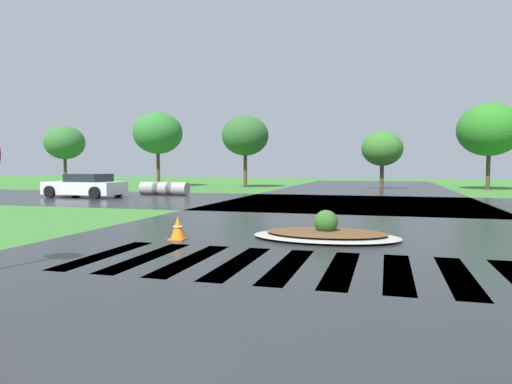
# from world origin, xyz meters

# --- Properties ---
(asphalt_roadway) EXTENTS (11.84, 80.00, 0.01)m
(asphalt_roadway) POSITION_xyz_m (0.00, 10.00, 0.00)
(asphalt_roadway) COLOR #232628
(asphalt_roadway) RESTS_ON ground
(asphalt_cross_road) EXTENTS (90.00, 10.65, 0.01)m
(asphalt_cross_road) POSITION_xyz_m (0.00, 19.27, 0.00)
(asphalt_cross_road) COLOR #232628
(asphalt_cross_road) RESTS_ON ground
(crosswalk_stripes) EXTENTS (7.65, 2.95, 0.01)m
(crosswalk_stripes) POSITION_xyz_m (0.00, 5.45, 0.00)
(crosswalk_stripes) COLOR white
(crosswalk_stripes) RESTS_ON ground
(median_island) EXTENTS (3.45, 2.11, 0.68)m
(median_island) POSITION_xyz_m (0.25, 8.56, 0.13)
(median_island) COLOR #9E9B93
(median_island) RESTS_ON ground
(car_blue_compact) EXTENTS (4.29, 2.36, 1.26)m
(car_blue_compact) POSITION_xyz_m (-14.04, 19.24, 0.60)
(car_blue_compact) COLOR silver
(car_blue_compact) RESTS_ON ground
(drainage_pipe_stack) EXTENTS (2.99, 0.89, 0.75)m
(drainage_pipe_stack) POSITION_xyz_m (-10.82, 22.11, 0.38)
(drainage_pipe_stack) COLOR #9E9B93
(drainage_pipe_stack) RESTS_ON ground
(traffic_cone) EXTENTS (0.36, 0.36, 0.55)m
(traffic_cone) POSITION_xyz_m (-3.04, 7.50, 0.26)
(traffic_cone) COLOR orange
(traffic_cone) RESTS_ON ground
(background_treeline) EXTENTS (46.98, 5.89, 6.04)m
(background_treeline) POSITION_xyz_m (-5.11, 32.66, 3.89)
(background_treeline) COLOR #4C3823
(background_treeline) RESTS_ON ground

